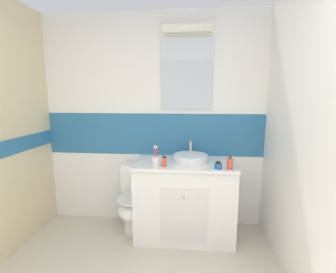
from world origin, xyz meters
TOP-DOWN VIEW (x-y plane):
  - wall_back_tiled at (0.01, 2.45)m, footprint 3.20×0.20m
  - wall_right_plain at (1.35, 1.20)m, footprint 0.10×3.48m
  - vanity_cabinet at (0.39, 2.11)m, footprint 1.07×0.61m
  - sink_basin at (0.45, 2.12)m, footprint 0.37×0.41m
  - toilet at (-0.18, 2.16)m, footprint 0.37×0.50m
  - toothbrush_cup at (0.10, 1.92)m, footprint 0.08×0.08m
  - soap_dispenser at (0.83, 1.88)m, footprint 0.06×0.06m
  - hair_gel_jar at (0.72, 1.89)m, footprint 0.07×0.07m
  - perfume_flask_small at (0.19, 1.90)m, footprint 0.05×0.03m

SIDE VIEW (x-z plane):
  - toilet at x=-0.18m, z-range -0.03..0.75m
  - vanity_cabinet at x=0.39m, z-range 0.00..0.85m
  - hair_gel_jar at x=0.72m, z-range 0.85..0.92m
  - sink_basin at x=0.45m, z-range 0.79..1.00m
  - perfume_flask_small at x=0.19m, z-range 0.85..0.96m
  - toothbrush_cup at x=0.10m, z-range 0.80..1.01m
  - soap_dispenser at x=0.83m, z-range 0.83..0.98m
  - wall_right_plain at x=1.35m, z-range 0.00..2.50m
  - wall_back_tiled at x=0.01m, z-range 0.01..2.51m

